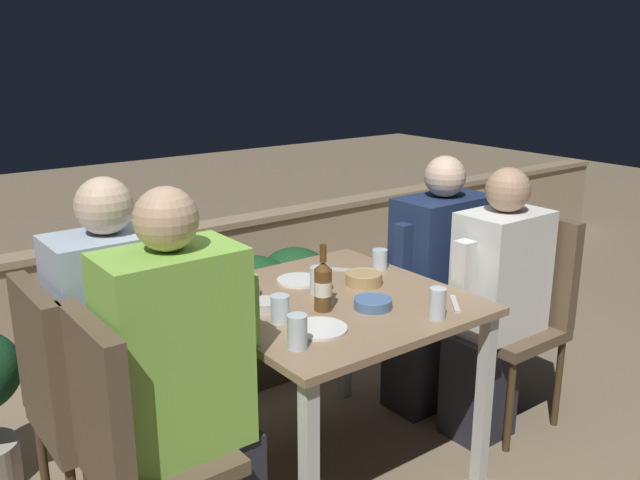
{
  "coord_description": "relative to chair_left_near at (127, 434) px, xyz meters",
  "views": [
    {
      "loc": [
        -1.53,
        -1.94,
        1.7
      ],
      "look_at": [
        0.0,
        0.07,
        0.97
      ],
      "focal_mm": 38.0,
      "sensor_mm": 36.0,
      "label": 1
    }
  ],
  "objects": [
    {
      "name": "bowl_0",
      "position": [
        0.97,
        0.0,
        0.19
      ],
      "size": [
        0.14,
        0.14,
        0.04
      ],
      "color": "#4C709E",
      "rests_on": "dining_table"
    },
    {
      "name": "bowl_1",
      "position": [
        0.65,
        0.4,
        0.2
      ],
      "size": [
        0.12,
        0.12,
        0.05
      ],
      "color": "beige",
      "rests_on": "dining_table"
    },
    {
      "name": "person_white_polo",
      "position": [
        1.66,
        -0.02,
        0.03
      ],
      "size": [
        0.48,
        0.26,
        1.21
      ],
      "color": "#282833",
      "rests_on": "ground_plane"
    },
    {
      "name": "chair_right_near",
      "position": [
        1.86,
        -0.02,
        0.0
      ],
      "size": [
        0.42,
        0.41,
        0.97
      ],
      "color": "brown",
      "rests_on": "ground_plane"
    },
    {
      "name": "ground_plane",
      "position": [
        0.91,
        0.17,
        -0.58
      ],
      "size": [
        16.0,
        16.0,
        0.0
      ],
      "primitive_type": "plane",
      "color": "#847056"
    },
    {
      "name": "beer_bottle",
      "position": [
        0.81,
        0.1,
        0.27
      ],
      "size": [
        0.07,
        0.07,
        0.25
      ],
      "color": "brown",
      "rests_on": "dining_table"
    },
    {
      "name": "chair_left_far",
      "position": [
        -0.05,
        0.36,
        0.0
      ],
      "size": [
        0.42,
        0.41,
        0.97
      ],
      "color": "brown",
      "rests_on": "ground_plane"
    },
    {
      "name": "fork_1",
      "position": [
        1.14,
        0.43,
        0.17
      ],
      "size": [
        0.13,
        0.14,
        0.01
      ],
      "color": "silver",
      "rests_on": "dining_table"
    },
    {
      "name": "person_blue_shirt",
      "position": [
        0.15,
        0.36,
        0.07
      ],
      "size": [
        0.48,
        0.26,
        1.29
      ],
      "color": "#282833",
      "rests_on": "ground_plane"
    },
    {
      "name": "chair_right_far",
      "position": [
        1.84,
        0.31,
        0.0
      ],
      "size": [
        0.42,
        0.41,
        0.97
      ],
      "color": "brown",
      "rests_on": "ground_plane"
    },
    {
      "name": "glass_cup_4",
      "position": [
        0.91,
        0.25,
        0.22
      ],
      "size": [
        0.08,
        0.08,
        0.11
      ],
      "color": "silver",
      "rests_on": "dining_table"
    },
    {
      "name": "person_navy_jumper",
      "position": [
        1.64,
        0.31,
        0.03
      ],
      "size": [
        0.51,
        0.26,
        1.22
      ],
      "color": "#282833",
      "rests_on": "ground_plane"
    },
    {
      "name": "glass_cup_2",
      "position": [
        0.54,
        -0.11,
        0.23
      ],
      "size": [
        0.07,
        0.07,
        0.11
      ],
      "color": "silver",
      "rests_on": "dining_table"
    },
    {
      "name": "dining_table",
      "position": [
        0.91,
        0.17,
        0.08
      ],
      "size": [
        0.95,
        0.96,
        0.75
      ],
      "color": "#937556",
      "rests_on": "ground_plane"
    },
    {
      "name": "parapet_wall",
      "position": [
        0.91,
        1.94,
        -0.27
      ],
      "size": [
        9.0,
        0.18,
        0.62
      ],
      "color": "tan",
      "rests_on": "ground_plane"
    },
    {
      "name": "glass_cup_1",
      "position": [
        1.3,
        0.33,
        0.21
      ],
      "size": [
        0.07,
        0.07,
        0.09
      ],
      "color": "silver",
      "rests_on": "dining_table"
    },
    {
      "name": "glass_cup_5",
      "position": [
        0.62,
        0.1,
        0.22
      ],
      "size": [
        0.07,
        0.07,
        0.1
      ],
      "color": "silver",
      "rests_on": "dining_table"
    },
    {
      "name": "bowl_2",
      "position": [
        1.12,
        0.22,
        0.2
      ],
      "size": [
        0.15,
        0.15,
        0.05
      ],
      "color": "tan",
      "rests_on": "dining_table"
    },
    {
      "name": "person_green_blouse",
      "position": [
        0.2,
        0.0,
        0.08
      ],
      "size": [
        0.5,
        0.26,
        1.31
      ],
      "color": "#282833",
      "rests_on": "ground_plane"
    },
    {
      "name": "fork_0",
      "position": [
        1.24,
        -0.16,
        0.17
      ],
      "size": [
        0.13,
        0.14,
        0.01
      ],
      "color": "silver",
      "rests_on": "dining_table"
    },
    {
      "name": "plate_0",
      "position": [
        0.92,
        0.41,
        0.17
      ],
      "size": [
        0.18,
        0.18,
        0.01
      ],
      "color": "white",
      "rests_on": "dining_table"
    },
    {
      "name": "planter_hedge",
      "position": [
        1.12,
        1.07,
        -0.22
      ],
      "size": [
        0.92,
        0.47,
        0.65
      ],
      "color": "brown",
      "rests_on": "ground_plane"
    },
    {
      "name": "glass_cup_3",
      "position": [
        1.09,
        -0.21,
        0.23
      ],
      "size": [
        0.06,
        0.06,
        0.12
      ],
      "color": "silver",
      "rests_on": "dining_table"
    },
    {
      "name": "plate_1",
      "position": [
        0.69,
        -0.04,
        0.17
      ],
      "size": [
        0.2,
        0.2,
        0.01
      ],
      "color": "white",
      "rests_on": "dining_table"
    },
    {
      "name": "bowl_3",
      "position": [
        0.64,
        0.23,
        0.19
      ],
      "size": [
        0.11,
        0.11,
        0.04
      ],
      "color": "beige",
      "rests_on": "dining_table"
    },
    {
      "name": "glass_cup_0",
      "position": [
        0.51,
        0.6,
        0.22
      ],
      "size": [
        0.06,
        0.06,
        0.1
      ],
      "color": "silver",
      "rests_on": "dining_table"
    },
    {
      "name": "chair_left_near",
      "position": [
        0.0,
        0.0,
        0.0
      ],
      "size": [
        0.42,
        0.41,
        0.97
      ],
      "color": "brown",
      "rests_on": "ground_plane"
    }
  ]
}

